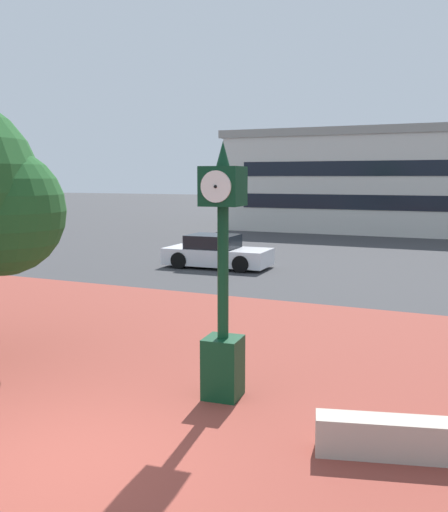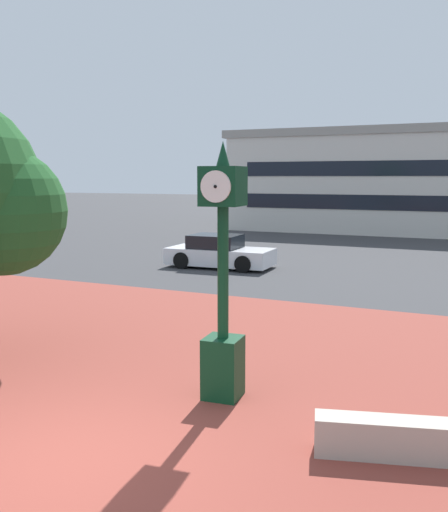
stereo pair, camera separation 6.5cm
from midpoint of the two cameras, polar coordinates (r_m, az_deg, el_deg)
ground_plane at (r=7.77m, az=-15.78°, el=-19.20°), size 200.00×200.00×0.00m
plaza_brick_paving at (r=10.01m, az=-4.44°, el=-12.57°), size 44.00×13.96×0.01m
planter_wall at (r=7.89m, az=21.55°, el=-16.99°), size 3.19×1.23×0.50m
street_clock at (r=8.89m, az=0.11°, el=-3.16°), size 0.65×0.72×4.05m
car_street_near at (r=22.21m, az=-0.41°, el=0.31°), size 4.16×2.01×1.28m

